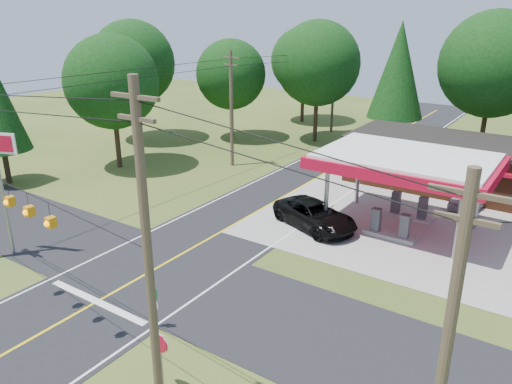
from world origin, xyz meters
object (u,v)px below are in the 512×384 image
Objects in this scene: suv_car at (315,215)px; sedan_car at (472,196)px; gas_canopy at (405,164)px; octagonal_stop_sign at (160,348)px.

sedan_car is (7.50, 9.42, -0.05)m from suv_car.
gas_canopy reaches higher than suv_car.
suv_car is 12.04m from sedan_car.
sedan_car is (3.00, 6.42, -3.48)m from gas_canopy.
octagonal_stop_sign is (-5.34, -25.43, 0.97)m from sedan_car.
suv_car is (-4.50, -3.00, -3.43)m from gas_canopy.
octagonal_stop_sign is at bearing -150.46° from suv_car.
gas_canopy is at bearing 82.97° from octagonal_stop_sign.
gas_canopy is 1.77× the size of suv_car.
octagonal_stop_sign is at bearing -97.03° from gas_canopy.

